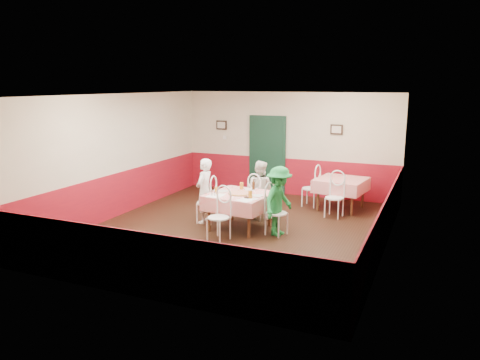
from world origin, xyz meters
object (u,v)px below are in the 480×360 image
at_px(chair_far, 259,199).
at_px(chair_second_a, 311,188).
at_px(diner_left, 204,191).
at_px(second_table, 341,194).
at_px(chair_near, 219,218).
at_px(diner_far, 260,190).
at_px(main_table, 240,211).
at_px(beer_bottle, 253,185).
at_px(pizza, 240,193).
at_px(chair_right, 276,213).
at_px(glass_a, 216,191).
at_px(diner_right, 279,201).
at_px(glass_b, 250,195).
at_px(chair_left, 206,203).
at_px(chair_second_b, 334,198).
at_px(wallet, 247,198).
at_px(glass_c, 242,186).

height_order(chair_far, chair_second_a, same).
height_order(chair_far, diner_left, diner_left).
distance_m(second_table, chair_far, 2.20).
bearing_deg(chair_near, diner_far, 97.64).
distance_m(main_table, beer_bottle, 0.66).
bearing_deg(pizza, diner_far, 84.67).
bearing_deg(second_table, pizza, -123.86).
xyz_separation_m(chair_right, chair_second_a, (0.05, 2.49, 0.00)).
bearing_deg(chair_far, glass_a, 77.08).
relative_size(beer_bottle, diner_right, 0.15).
distance_m(chair_near, diner_far, 1.76).
height_order(chair_right, glass_b, glass_b).
bearing_deg(chair_right, chair_far, 53.57).
relative_size(beer_bottle, diner_far, 0.16).
distance_m(chair_left, chair_second_b, 2.94).
height_order(second_table, chair_second_a, chair_second_a).
height_order(main_table, wallet, wallet).
bearing_deg(chair_left, glass_b, 67.87).
height_order(chair_right, diner_left, diner_left).
relative_size(second_table, chair_left, 1.24).
height_order(chair_right, glass_c, glass_c).
bearing_deg(chair_second_a, glass_b, -3.55).
height_order(chair_left, diner_right, diner_right).
height_order(glass_c, diner_far, diner_far).
relative_size(chair_second_b, diner_left, 0.63).
distance_m(chair_far, wallet, 1.21).
relative_size(chair_right, chair_near, 1.00).
height_order(chair_left, diner_far, diner_far).
xyz_separation_m(chair_right, diner_left, (-1.74, 0.20, 0.26)).
distance_m(chair_second_a, beer_bottle, 2.17).
relative_size(main_table, glass_b, 8.18).
xyz_separation_m(chair_right, beer_bottle, (-0.70, 0.50, 0.42)).
height_order(main_table, chair_far, chair_far).
bearing_deg(chair_left, diner_right, 79.33).
height_order(chair_second_b, diner_far, diner_far).
relative_size(beer_bottle, diner_left, 0.15).
height_order(glass_a, wallet, glass_a).
height_order(chair_second_b, beer_bottle, beer_bottle).
bearing_deg(second_table, chair_left, -137.34).
bearing_deg(beer_bottle, glass_b, -73.35).
distance_m(chair_right, chair_far, 1.20).
relative_size(chair_second_a, glass_b, 6.03).
xyz_separation_m(chair_second_a, glass_c, (-1.03, -2.01, 0.39)).
relative_size(chair_near, glass_c, 5.99).
xyz_separation_m(chair_near, beer_bottle, (0.24, 1.25, 0.42)).
bearing_deg(main_table, beer_bottle, 70.97).
relative_size(chair_near, glass_a, 6.30).
distance_m(chair_second_a, diner_far, 1.71).
xyz_separation_m(chair_near, diner_right, (0.99, 0.74, 0.26)).
bearing_deg(glass_b, glass_a, 175.16).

